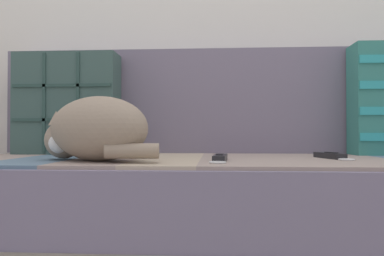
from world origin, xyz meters
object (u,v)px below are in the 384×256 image
(throw_pillow_quilted, at_px, (68,104))
(couch, at_px, (231,213))
(game_remote_far, at_px, (220,158))
(game_remote_near, at_px, (331,156))
(sleeping_cat, at_px, (93,131))

(throw_pillow_quilted, bearing_deg, couch, -16.03)
(couch, xyz_separation_m, game_remote_far, (-0.04, -0.17, 0.20))
(couch, distance_m, game_remote_far, 0.27)
(game_remote_near, relative_size, game_remote_far, 0.99)
(couch, relative_size, throw_pillow_quilted, 4.75)
(throw_pillow_quilted, bearing_deg, game_remote_near, -13.21)
(sleeping_cat, distance_m, game_remote_near, 0.76)
(game_remote_near, bearing_deg, throw_pillow_quilted, 166.79)
(throw_pillow_quilted, xyz_separation_m, sleeping_cat, (0.24, -0.39, -0.11))
(couch, xyz_separation_m, sleeping_cat, (-0.42, -0.20, 0.28))
(couch, bearing_deg, game_remote_far, -102.94)
(sleeping_cat, bearing_deg, game_remote_near, 11.86)
(couch, xyz_separation_m, throw_pillow_quilted, (-0.65, 0.19, 0.40))
(couch, height_order, sleeping_cat, sleeping_cat)
(couch, distance_m, game_remote_near, 0.38)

